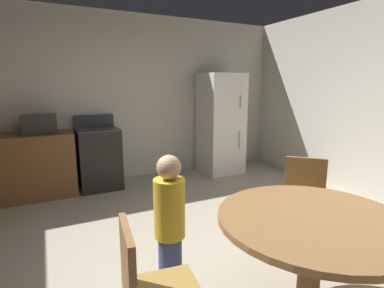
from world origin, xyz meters
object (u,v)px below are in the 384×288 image
Objects in this scene: oven_range at (99,158)px; refrigerator at (221,124)px; microwave at (39,124)px; person_child at (170,226)px; chair_northeast at (304,198)px; dining_table at (312,240)px.

oven_range is 2.17m from refrigerator.
microwave is 2.93m from person_child.
oven_range is at bearing -107.08° from chair_northeast.
refrigerator is 1.61× the size of person_child.
dining_table is (0.74, -3.41, 0.13)m from oven_range.
microwave is 0.51× the size of chair_northeast.
person_child is at bearing -73.85° from microwave.
refrigerator reaches higher than dining_table.
refrigerator is (2.13, -0.05, 0.41)m from oven_range.
person_child is (0.04, -2.79, 0.11)m from oven_range.
refrigerator is at bearing -1.44° from oven_range.
oven_range is at bearing 0.27° from microwave.
refrigerator is at bearing -150.08° from chair_northeast.
person_child is at bearing -41.24° from chair_northeast.
microwave is 0.37× the size of dining_table.
microwave reaches higher than oven_range.
chair_northeast is at bearing 45.60° from dining_table.
person_child is at bearing -127.48° from refrigerator.
person_child is at bearing -89.21° from oven_range.
oven_range is at bearing 132.07° from person_child.
oven_range is 1.26× the size of chair_northeast.
oven_range is 2.79m from person_child.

